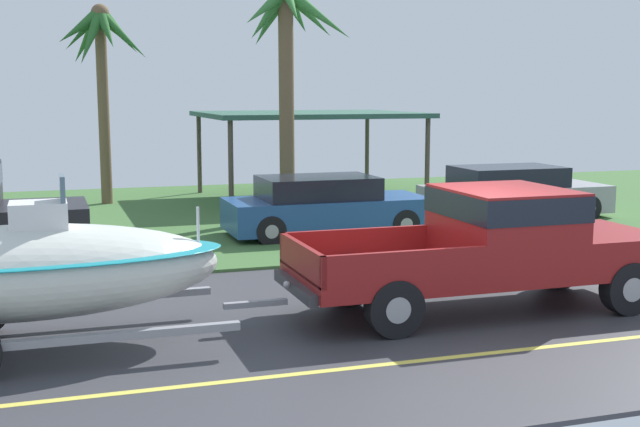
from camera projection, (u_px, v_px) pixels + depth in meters
ground at (298, 229)px, 20.40m from camera, size 36.00×22.00×0.11m
pickup_truck_towing at (502, 242)px, 12.73m from camera, size 5.94×2.06×1.85m
boat_on_trailer at (18, 271)px, 10.59m from camera, size 6.31×2.32×2.25m
parked_sedan_near at (325, 207)px, 19.21m from camera, size 4.60×1.93×1.38m
parked_sedan_far at (513, 193)px, 21.76m from camera, size 4.78×1.95×1.38m
carport_awning at (307, 116)px, 25.39m from camera, size 6.27×5.27×2.67m
palm_tree_mid at (287, 41)px, 21.18m from camera, size 2.77×2.96×6.09m
palm_tree_far_right at (101, 48)px, 24.09m from camera, size 2.70×3.04×5.76m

